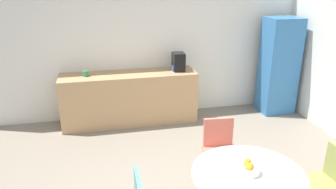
{
  "coord_description": "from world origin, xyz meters",
  "views": [
    {
      "loc": [
        -0.74,
        -2.76,
        2.5
      ],
      "look_at": [
        0.17,
        1.35,
        0.95
      ],
      "focal_mm": 34.92,
      "sensor_mm": 36.0,
      "label": 1
    }
  ],
  "objects_px": {
    "round_table": "(247,185)",
    "chair_coral": "(220,144)",
    "mug_white": "(85,74)",
    "mug_green": "(174,68)",
    "fruit_bowl": "(249,168)",
    "coffee_maker": "(178,62)",
    "locker_cabinet": "(279,66)",
    "chair_olive": "(330,177)"
  },
  "relations": [
    {
      "from": "chair_olive",
      "to": "chair_coral",
      "type": "xyz_separation_m",
      "value": [
        -0.87,
        0.91,
        0.0
      ]
    },
    {
      "from": "mug_green",
      "to": "round_table",
      "type": "bearing_deg",
      "value": -89.65
    },
    {
      "from": "coffee_maker",
      "to": "mug_white",
      "type": "bearing_deg",
      "value": -179.71
    },
    {
      "from": "fruit_bowl",
      "to": "mug_green",
      "type": "xyz_separation_m",
      "value": [
        -0.02,
        2.97,
        0.17
      ]
    },
    {
      "from": "coffee_maker",
      "to": "chair_olive",
      "type": "bearing_deg",
      "value": -73.08
    },
    {
      "from": "chair_olive",
      "to": "mug_white",
      "type": "bearing_deg",
      "value": 130.35
    },
    {
      "from": "locker_cabinet",
      "to": "fruit_bowl",
      "type": "bearing_deg",
      "value": -124.37
    },
    {
      "from": "locker_cabinet",
      "to": "chair_olive",
      "type": "relative_size",
      "value": 2.16
    },
    {
      "from": "round_table",
      "to": "chair_coral",
      "type": "bearing_deg",
      "value": 84.86
    },
    {
      "from": "mug_green",
      "to": "coffee_maker",
      "type": "relative_size",
      "value": 0.4
    },
    {
      "from": "locker_cabinet",
      "to": "mug_white",
      "type": "relative_size",
      "value": 13.88
    },
    {
      "from": "locker_cabinet",
      "to": "chair_olive",
      "type": "bearing_deg",
      "value": -109.56
    },
    {
      "from": "fruit_bowl",
      "to": "mug_green",
      "type": "distance_m",
      "value": 2.98
    },
    {
      "from": "chair_coral",
      "to": "mug_white",
      "type": "bearing_deg",
      "value": 128.7
    },
    {
      "from": "fruit_bowl",
      "to": "coffee_maker",
      "type": "relative_size",
      "value": 0.67
    },
    {
      "from": "chair_olive",
      "to": "mug_green",
      "type": "height_order",
      "value": "mug_green"
    },
    {
      "from": "chair_coral",
      "to": "round_table",
      "type": "bearing_deg",
      "value": -95.14
    },
    {
      "from": "mug_green",
      "to": "fruit_bowl",
      "type": "bearing_deg",
      "value": -89.64
    },
    {
      "from": "mug_white",
      "to": "fruit_bowl",
      "type": "bearing_deg",
      "value": -62.63
    },
    {
      "from": "locker_cabinet",
      "to": "fruit_bowl",
      "type": "distance_m",
      "value": 3.49
    },
    {
      "from": "chair_coral",
      "to": "mug_green",
      "type": "height_order",
      "value": "mug_green"
    },
    {
      "from": "locker_cabinet",
      "to": "mug_green",
      "type": "xyz_separation_m",
      "value": [
        -1.99,
        0.09,
        0.05
      ]
    },
    {
      "from": "round_table",
      "to": "fruit_bowl",
      "type": "height_order",
      "value": "fruit_bowl"
    },
    {
      "from": "fruit_bowl",
      "to": "mug_white",
      "type": "distance_m",
      "value": 3.35
    },
    {
      "from": "locker_cabinet",
      "to": "mug_white",
      "type": "height_order",
      "value": "locker_cabinet"
    },
    {
      "from": "round_table",
      "to": "chair_coral",
      "type": "xyz_separation_m",
      "value": [
        0.09,
        0.96,
        -0.07
      ]
    },
    {
      "from": "round_table",
      "to": "mug_white",
      "type": "distance_m",
      "value": 3.38
    },
    {
      "from": "chair_coral",
      "to": "fruit_bowl",
      "type": "height_order",
      "value": "fruit_bowl"
    },
    {
      "from": "locker_cabinet",
      "to": "coffee_maker",
      "type": "relative_size",
      "value": 5.6
    },
    {
      "from": "fruit_bowl",
      "to": "chair_olive",
      "type": "bearing_deg",
      "value": 1.96
    },
    {
      "from": "fruit_bowl",
      "to": "mug_green",
      "type": "bearing_deg",
      "value": 90.36
    },
    {
      "from": "mug_white",
      "to": "mug_green",
      "type": "xyz_separation_m",
      "value": [
        1.52,
        -0.0,
        0.0
      ]
    },
    {
      "from": "coffee_maker",
      "to": "chair_coral",
      "type": "bearing_deg",
      "value": -89.33
    },
    {
      "from": "round_table",
      "to": "coffee_maker",
      "type": "height_order",
      "value": "coffee_maker"
    },
    {
      "from": "mug_white",
      "to": "mug_green",
      "type": "relative_size",
      "value": 1.0
    },
    {
      "from": "mug_green",
      "to": "coffee_maker",
      "type": "bearing_deg",
      "value": 7.91
    },
    {
      "from": "locker_cabinet",
      "to": "round_table",
      "type": "xyz_separation_m",
      "value": [
        -1.97,
        -2.89,
        -0.3
      ]
    },
    {
      "from": "chair_olive",
      "to": "chair_coral",
      "type": "relative_size",
      "value": 1.0
    },
    {
      "from": "locker_cabinet",
      "to": "mug_green",
      "type": "bearing_deg",
      "value": 177.45
    },
    {
      "from": "mug_green",
      "to": "chair_coral",
      "type": "bearing_deg",
      "value": -87.05
    },
    {
      "from": "round_table",
      "to": "mug_white",
      "type": "height_order",
      "value": "mug_white"
    },
    {
      "from": "round_table",
      "to": "chair_olive",
      "type": "distance_m",
      "value": 0.96
    }
  ]
}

